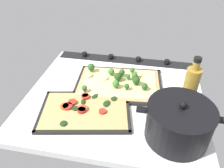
{
  "coord_description": "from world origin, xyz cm",
  "views": [
    {
      "loc": [
        -12.73,
        72.93,
        59.87
      ],
      "look_at": [
        1.51,
        -1.39,
        4.37
      ],
      "focal_mm": 34.47,
      "sensor_mm": 36.0,
      "label": 1
    }
  ],
  "objects": [
    {
      "name": "ground_plane",
      "position": [
        0.0,
        0.0,
        -1.5
      ],
      "size": [
        76.17,
        67.51,
        3.0
      ],
      "primitive_type": "cube",
      "color": "white"
    },
    {
      "name": "stove_control_panel",
      "position": [
        0.0,
        -30.25,
        0.56
      ],
      "size": [
        73.12,
        7.0,
        2.6
      ],
      "color": "black",
      "rests_on": "ground_plane"
    },
    {
      "name": "baking_tray_front",
      "position": [
        -0.69,
        -6.79,
        0.36
      ],
      "size": [
        41.68,
        30.54,
        1.3
      ],
      "color": "black",
      "rests_on": "ground_plane"
    },
    {
      "name": "broccoli_pizza",
      "position": [
        -0.48,
        -7.12,
        1.83
      ],
      "size": [
        39.07,
        27.93,
        5.81
      ],
      "color": "tan",
      "rests_on": "baking_tray_front"
    },
    {
      "name": "baking_tray_back",
      "position": [
        9.61,
        13.38,
        0.37
      ],
      "size": [
        39.3,
        29.81,
        1.3
      ],
      "color": "black",
      "rests_on": "ground_plane"
    },
    {
      "name": "veggie_pizza_back",
      "position": [
        9.93,
        13.08,
        1.1
      ],
      "size": [
        36.49,
        27.0,
        1.9
      ],
      "color": "tan",
      "rests_on": "baking_tray_back"
    },
    {
      "name": "cooking_pot",
      "position": [
        -25.23,
        19.1,
        6.76
      ],
      "size": [
        28.98,
        22.21,
        15.84
      ],
      "color": "black",
      "rests_on": "ground_plane"
    },
    {
      "name": "oil_bottle",
      "position": [
        -30.59,
        -0.27,
        8.97
      ],
      "size": [
        5.75,
        5.75,
        21.66
      ],
      "color": "olive",
      "rests_on": "ground_plane"
    }
  ]
}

